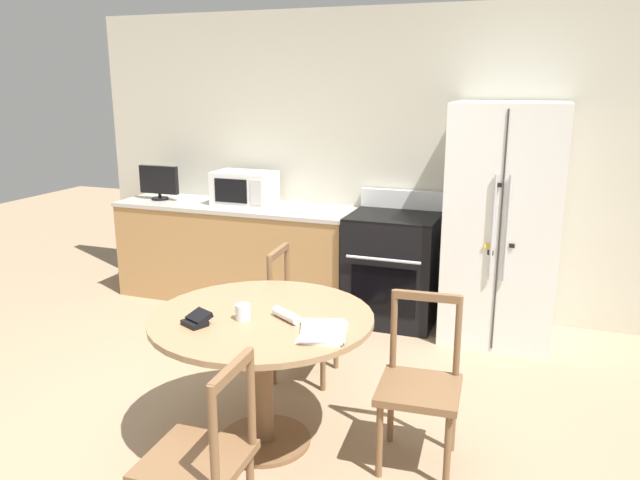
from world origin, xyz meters
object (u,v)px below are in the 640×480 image
(microwave, at_px, (245,188))
(candle_glass, at_px, (243,313))
(countertop_tv, at_px, (159,181))
(dining_chair_right, at_px, (420,386))
(wallet, at_px, (197,320))
(refrigerator, at_px, (504,224))
(dining_chair_far, at_px, (301,316))
(oven_range, at_px, (393,267))
(dining_chair_near, at_px, (201,461))

(microwave, height_order, candle_glass, microwave)
(countertop_tv, xyz_separation_m, dining_chair_right, (2.90, -1.96, -0.64))
(microwave, height_order, wallet, microwave)
(wallet, bearing_deg, countertop_tv, 127.72)
(candle_glass, bearing_deg, refrigerator, 61.55)
(refrigerator, xyz_separation_m, candle_glass, (-1.16, -2.14, -0.12))
(candle_glass, bearing_deg, countertop_tv, 132.41)
(dining_chair_far, bearing_deg, microwave, -144.83)
(oven_range, distance_m, countertop_tv, 2.36)
(oven_range, xyz_separation_m, dining_chair_right, (0.62, -1.96, -0.03))
(refrigerator, distance_m, dining_chair_right, 1.99)
(dining_chair_far, xyz_separation_m, candle_glass, (0.05, -0.94, 0.37))
(oven_range, relative_size, dining_chair_right, 1.20)
(microwave, relative_size, candle_glass, 6.42)
(dining_chair_right, bearing_deg, wallet, 14.49)
(microwave, xyz_separation_m, wallet, (0.94, -2.40, -0.26))
(dining_chair_right, bearing_deg, dining_chair_near, 49.14)
(dining_chair_near, relative_size, wallet, 5.46)
(dining_chair_far, bearing_deg, dining_chair_right, 49.07)
(microwave, xyz_separation_m, countertop_tv, (-0.86, -0.07, 0.02))
(dining_chair_near, distance_m, dining_chair_right, 1.23)
(dining_chair_near, distance_m, candle_glass, 0.86)
(countertop_tv, bearing_deg, oven_range, 0.06)
(refrigerator, bearing_deg, candle_glass, -118.45)
(oven_range, xyz_separation_m, countertop_tv, (-2.28, -0.00, 0.61))
(oven_range, height_order, microwave, microwave)
(wallet, bearing_deg, dining_chair_far, 82.55)
(microwave, bearing_deg, oven_range, -2.69)
(countertop_tv, distance_m, candle_glass, 2.96)
(countertop_tv, bearing_deg, dining_chair_far, -32.58)
(dining_chair_near, relative_size, candle_glass, 10.65)
(countertop_tv, relative_size, candle_glass, 4.69)
(microwave, xyz_separation_m, candle_glass, (1.13, -2.25, -0.25))
(dining_chair_far, bearing_deg, candle_glass, -1.35)
(oven_range, bearing_deg, candle_glass, -97.49)
(dining_chair_far, bearing_deg, refrigerator, 130.57)
(dining_chair_far, xyz_separation_m, dining_chair_near, (0.23, -1.70, 0.00))
(microwave, relative_size, countertop_tv, 1.37)
(dining_chair_far, relative_size, wallet, 5.46)
(oven_range, bearing_deg, microwave, 177.31)
(oven_range, height_order, wallet, oven_range)
(candle_glass, bearing_deg, microwave, 116.61)
(refrigerator, relative_size, dining_chair_far, 2.04)
(microwave, bearing_deg, dining_chair_right, -44.81)
(oven_range, relative_size, candle_glass, 12.76)
(dining_chair_far, bearing_deg, dining_chair_near, 3.35)
(dining_chair_right, relative_size, wallet, 5.46)
(countertop_tv, bearing_deg, refrigerator, -0.76)
(dining_chair_near, bearing_deg, countertop_tv, 34.36)
(refrigerator, distance_m, dining_chair_far, 1.77)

